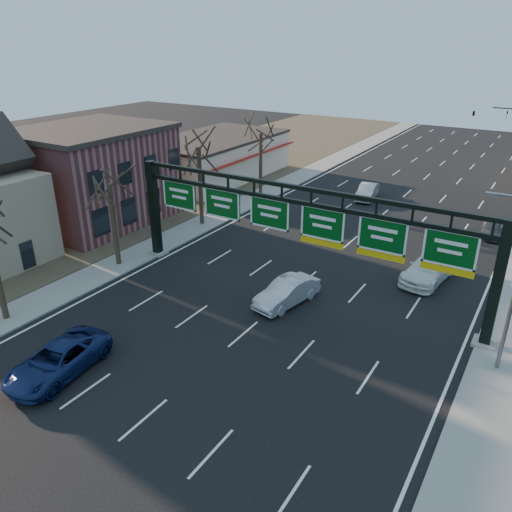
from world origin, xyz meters
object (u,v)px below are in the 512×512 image
Objects in this scene: car_blue_suv at (58,360)px; car_white_wagon at (429,268)px; sign_gantry at (298,226)px; car_silver_sedan at (287,292)px.

car_white_wagon is (12.90, 20.19, 0.06)m from car_blue_suv.
sign_gantry is 15.47m from car_blue_suv.
car_white_wagon is at bearing 50.97° from car_blue_suv.
sign_gantry is 4.27× the size of car_white_wagon.
car_silver_sedan is 10.48m from car_white_wagon.
car_silver_sedan is (6.22, 12.11, 0.01)m from car_blue_suv.
car_blue_suv is at bearing -113.55° from sign_gantry.
car_blue_suv is at bearing -114.44° from car_white_wagon.
sign_gantry is 4.18m from car_silver_sedan.
car_blue_suv is 0.97× the size of car_white_wagon.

